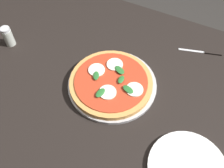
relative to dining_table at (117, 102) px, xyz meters
The scene contains 6 objects.
ground_plane 0.66m from the dining_table, ahead, with size 6.00×6.00×0.00m, color #2D2B28.
dining_table is the anchor object (origin of this frame).
serving_tray 0.10m from the dining_table, behind, with size 0.31×0.31×0.01m, color #B2B2B7.
pizza 0.12m from the dining_table, 168.40° to the right, with size 0.29×0.29×0.03m.
knife 0.40m from the dining_table, 52.65° to the left, with size 0.16×0.06×0.01m.
pepper_shaker 0.50m from the dining_table, behind, with size 0.04×0.04×0.08m.
Camera 1 is at (0.22, -0.48, 1.50)m, focal length 41.25 mm.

